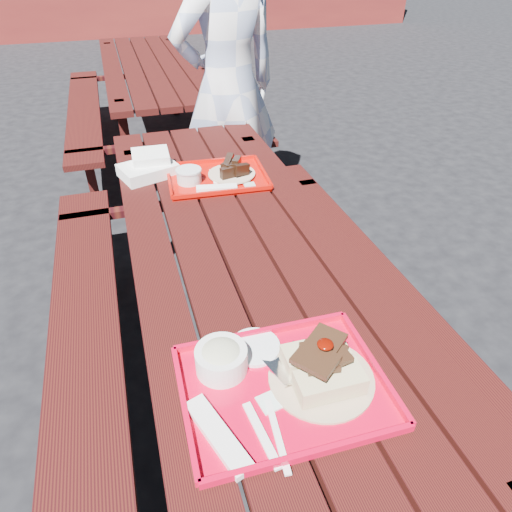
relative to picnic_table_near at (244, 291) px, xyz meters
name	(u,v)px	position (x,y,z in m)	size (l,w,h in m)	color
ground	(246,390)	(0.00, 0.00, -0.56)	(60.00, 60.00, 0.00)	black
picnic_table_near	(244,291)	(0.00, 0.00, 0.00)	(1.41, 2.40, 0.75)	#38100A
picnic_table_far	(153,87)	(0.00, 2.80, 0.00)	(1.41, 2.40, 0.75)	#38100A
near_tray	(281,374)	(-0.07, -0.57, 0.23)	(0.48, 0.40, 0.15)	red
far_tray	(216,176)	(0.03, 0.53, 0.21)	(0.44, 0.36, 0.07)	#BB0C05
white_cloth	(149,166)	(-0.24, 0.68, 0.23)	(0.27, 0.23, 0.09)	white
person	(228,88)	(0.30, 1.36, 0.34)	(0.66, 0.43, 1.80)	#9FADD2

